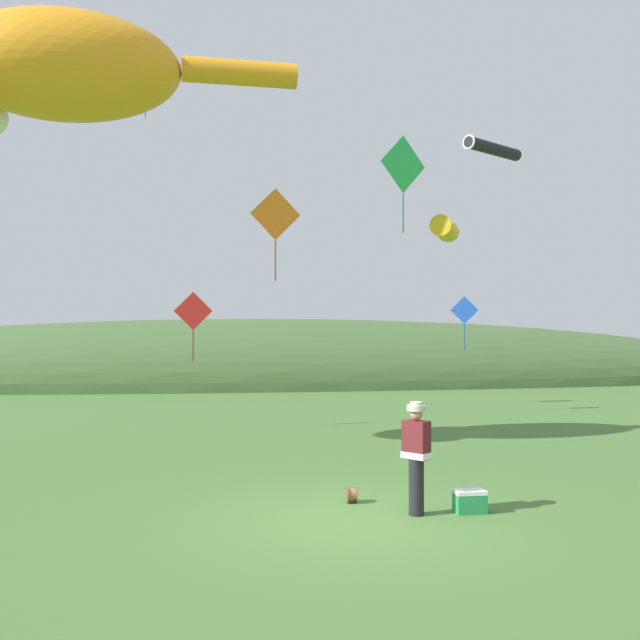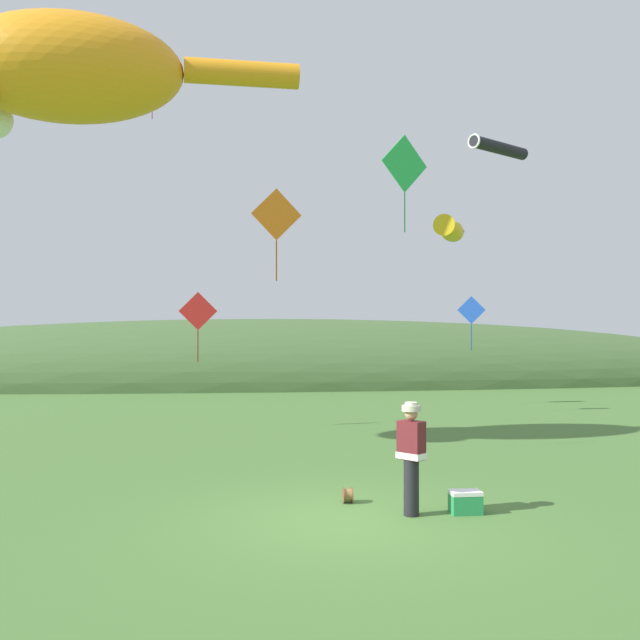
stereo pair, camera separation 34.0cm
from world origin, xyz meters
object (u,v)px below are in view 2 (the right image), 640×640
Objects in this scene: kite_spool at (348,495)px; kite_diamond_red at (198,312)px; kite_diamond_green at (405,164)px; kite_diamond_violet at (152,73)px; kite_giant_cat at (37,67)px; kite_diamond_blue at (471,311)px; picnic_cooler at (465,502)px; festival_attendant at (411,455)px; kite_diamond_orange at (276,215)px; kite_tube_streamer at (499,148)px; kite_fish_windsock at (451,230)px.

kite_diamond_red is (-2.99, 8.61, 3.24)m from kite_spool.
kite_diamond_violet is at bearing 130.22° from kite_diamond_green.
kite_giant_cat is 15.00m from kite_diamond_blue.
kite_diamond_violet reaches higher than picnic_cooler.
festival_attendant is 0.89× the size of kite_diamond_red.
picnic_cooler is at bearing -91.68° from kite_diamond_green.
kite_giant_cat reaches higher than kite_diamond_orange.
festival_attendant is at bearing -67.89° from kite_diamond_red.
kite_diamond_red is 0.97× the size of kite_diamond_orange.
picnic_cooler is (1.75, -0.88, 0.05)m from kite_spool.
kite_giant_cat is at bearing -163.34° from kite_tube_streamer.
kite_fish_windsock is 7.41m from kite_diamond_red.
kite_diamond_violet is (-6.54, 7.73, 4.54)m from kite_diamond_green.
picnic_cooler is at bearing -59.87° from kite_diamond_orange.
kite_spool is at bearing -119.22° from kite_fish_windsock.
kite_giant_cat is 5.23× the size of kite_diamond_blue.
kite_diamond_red reaches higher than festival_attendant.
kite_diamond_violet is (-4.65, 11.63, 11.03)m from kite_spool.
kite_diamond_green is (1.02, 4.80, 5.67)m from festival_attendant.
kite_diamond_blue is (4.21, 12.36, 3.30)m from picnic_cooler.
picnic_cooler is at bearing -113.39° from kite_tube_streamer.
kite_fish_windsock is 1.03× the size of kite_diamond_violet.
picnic_cooler is at bearing -105.20° from kite_fish_windsock.
festival_attendant is at bearing -38.61° from kite_giant_cat.
kite_fish_windsock is at bearing 60.78° from kite_spool.
kite_spool is 0.14× the size of kite_diamond_blue.
kite_diamond_red is (-6.87, 1.68, -2.21)m from kite_fish_windsock.
festival_attendant is at bearing -112.35° from kite_diamond_blue.
kite_diamond_blue is (2.09, 4.55, -2.10)m from kite_fish_windsock.
kite_diamond_red is 0.90× the size of kite_diamond_green.
kite_diamond_violet is at bearing 115.16° from kite_diamond_orange.
picnic_cooler is (0.88, 0.02, -0.77)m from festival_attendant.
festival_attendant is 0.96× the size of kite_diamond_blue.
kite_diamond_blue is (4.07, 7.58, -3.14)m from kite_diamond_green.
kite_tube_streamer is 1.02× the size of kite_diamond_green.
kite_spool is 9.67m from kite_diamond_red.
kite_tube_streamer reaches higher than kite_diamond_orange.
kite_diamond_green reaches higher than kite_spool.
festival_attendant is 0.87× the size of kite_diamond_orange.
kite_diamond_orange is at bearing -64.84° from kite_diamond_violet.
kite_spool is 0.12× the size of kite_fish_windsock.
kite_diamond_violet reaches higher than kite_diamond_blue.
kite_diamond_violet is 10.32m from kite_diamond_orange.
kite_diamond_orange is (-2.90, -0.02, -1.21)m from kite_diamond_green.
kite_giant_cat is 10.97m from kite_fish_windsock.
kite_spool is 0.13× the size of kite_diamond_red.
kite_giant_cat is 4.45× the size of kite_fish_windsock.
kite_tube_streamer is (4.96, 9.47, 7.32)m from festival_attendant.
kite_diamond_orange is (5.39, -1.03, -3.45)m from kite_giant_cat.
kite_diamond_red is at bearing 112.11° from festival_attendant.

